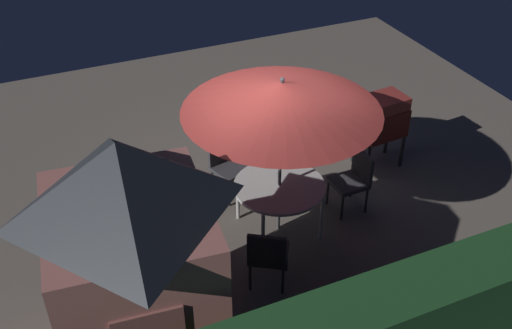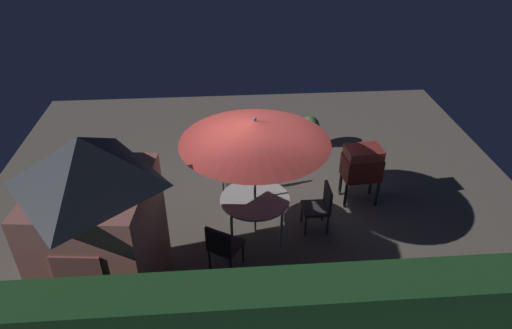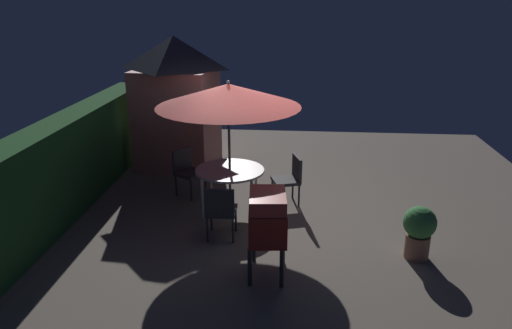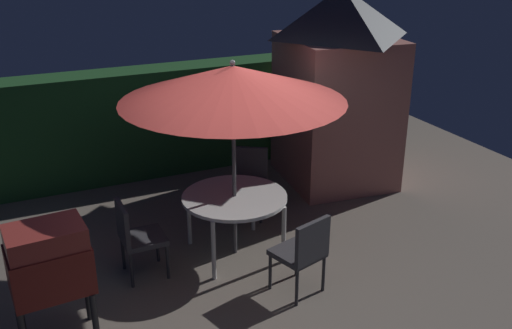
# 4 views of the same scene
# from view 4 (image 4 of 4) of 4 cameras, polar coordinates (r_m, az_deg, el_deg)

# --- Properties ---
(ground_plane) EXTENTS (11.00, 11.00, 0.00)m
(ground_plane) POSITION_cam_4_polar(r_m,az_deg,el_deg) (6.52, -0.64, -11.37)
(ground_plane) COLOR #6B6056
(hedge_backdrop) EXTENTS (7.13, 0.61, 1.66)m
(hedge_backdrop) POSITION_cam_4_polar(r_m,az_deg,el_deg) (9.19, -9.48, 4.27)
(hedge_backdrop) COLOR #1E4C23
(hedge_backdrop) RESTS_ON ground
(garden_shed) EXTENTS (1.71, 1.86, 2.87)m
(garden_shed) POSITION_cam_4_polar(r_m,az_deg,el_deg) (8.67, 7.95, 7.65)
(garden_shed) COLOR #B26B60
(garden_shed) RESTS_ON ground
(patio_table) EXTENTS (1.22, 1.22, 0.75)m
(patio_table) POSITION_cam_4_polar(r_m,az_deg,el_deg) (6.73, -2.12, -3.53)
(patio_table) COLOR white
(patio_table) RESTS_ON ground
(patio_umbrella) EXTENTS (2.46, 2.46, 2.32)m
(patio_umbrella) POSITION_cam_4_polar(r_m,az_deg,el_deg) (6.25, -2.30, 7.94)
(patio_umbrella) COLOR #4C4C51
(patio_umbrella) RESTS_ON ground
(bbq_grill) EXTENTS (0.74, 0.56, 1.20)m
(bbq_grill) POSITION_cam_4_polar(r_m,az_deg,el_deg) (5.56, -19.64, -9.01)
(bbq_grill) COLOR maroon
(bbq_grill) RESTS_ON ground
(chair_near_shed) EXTENTS (0.58, 0.58, 0.90)m
(chair_near_shed) POSITION_cam_4_polar(r_m,az_deg,el_deg) (6.08, 4.67, -8.38)
(chair_near_shed) COLOR #38383D
(chair_near_shed) RESTS_ON ground
(chair_far_side) EXTENTS (0.64, 0.64, 0.90)m
(chair_far_side) POSITION_cam_4_polar(r_m,az_deg,el_deg) (7.76, -0.68, -1.25)
(chair_far_side) COLOR #38383D
(chair_far_side) RESTS_ON ground
(chair_toward_hedge) EXTENTS (0.47, 0.47, 0.90)m
(chair_toward_hedge) POSITION_cam_4_polar(r_m,az_deg,el_deg) (6.49, -11.76, -6.70)
(chair_toward_hedge) COLOR #38383D
(chair_toward_hedge) RESTS_ON ground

